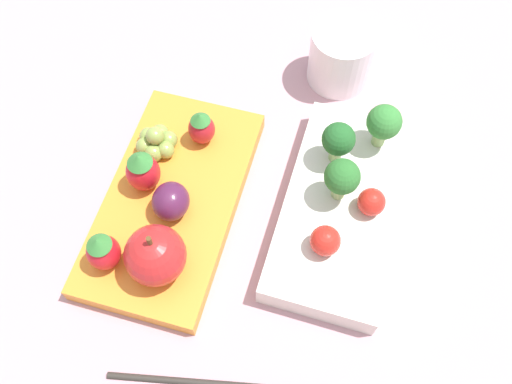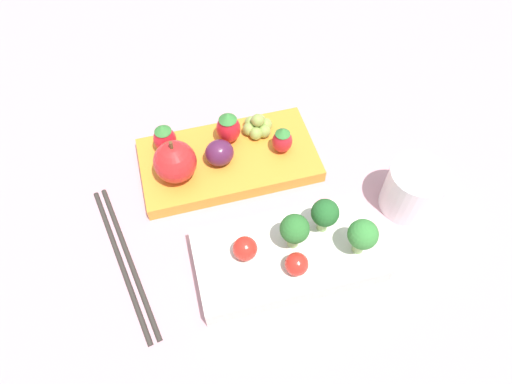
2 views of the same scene
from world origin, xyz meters
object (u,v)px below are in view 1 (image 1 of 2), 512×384
object	(u,v)px
cherry_tomato_0	(325,241)
broccoli_floret_0	(342,178)
apple	(155,255)
bento_box_fruit	(172,201)
strawberry_2	(201,128)
grape_cluster	(157,142)
plum	(171,201)
cherry_tomato_1	(371,202)
drinking_cup	(341,56)
bento_box_savoury	(341,209)
strawberry_0	(103,251)
broccoli_floret_1	(384,123)
broccoli_floret_2	(338,140)
strawberry_1	(143,171)

from	to	relation	value
cherry_tomato_0	broccoli_floret_0	bearing A→B (deg)	174.47
broccoli_floret_0	apple	distance (m)	0.17
bento_box_fruit	strawberry_2	xyz separation A→B (m)	(-0.07, 0.01, 0.03)
broccoli_floret_0	grape_cluster	world-z (taller)	broccoli_floret_0
plum	grape_cluster	xyz separation A→B (m)	(-0.06, -0.03, -0.01)
cherry_tomato_1	grape_cluster	xyz separation A→B (m)	(-0.03, -0.21, -0.01)
drinking_cup	cherry_tomato_0	bearing A→B (deg)	3.33
bento_box_savoury	cherry_tomato_0	distance (m)	0.05
cherry_tomato_1	strawberry_0	xyz separation A→B (m)	(0.09, -0.22, -0.00)
broccoli_floret_1	strawberry_0	bearing A→B (deg)	-53.24
broccoli_floret_2	bento_box_savoury	bearing A→B (deg)	17.03
plum	broccoli_floret_2	bearing A→B (deg)	119.68
strawberry_0	strawberry_2	world-z (taller)	strawberry_0
bento_box_fruit	strawberry_1	world-z (taller)	strawberry_1
strawberry_1	drinking_cup	distance (m)	0.24
strawberry_1	strawberry_2	distance (m)	0.07
broccoli_floret_1	grape_cluster	size ratio (longest dim) A/B	1.21
apple	strawberry_2	size ratio (longest dim) A/B	1.56
cherry_tomato_1	strawberry_1	distance (m)	0.21
bento_box_fruit	broccoli_floret_2	xyz separation A→B (m)	(-0.07, 0.14, 0.05)
broccoli_floret_1	cherry_tomato_1	world-z (taller)	broccoli_floret_1
bento_box_fruit	apple	world-z (taller)	apple
grape_cluster	broccoli_floret_0	bearing A→B (deg)	82.83
bento_box_fruit	broccoli_floret_0	size ratio (longest dim) A/B	4.80
strawberry_2	broccoli_floret_0	bearing A→B (deg)	73.28
bento_box_savoury	apple	size ratio (longest dim) A/B	3.48
strawberry_1	strawberry_2	size ratio (longest dim) A/B	1.21
broccoli_floret_1	grape_cluster	bearing A→B (deg)	-78.63
broccoli_floret_1	drinking_cup	distance (m)	0.11
bento_box_savoury	broccoli_floret_2	xyz separation A→B (m)	(-0.05, -0.01, 0.04)
strawberry_1	broccoli_floret_0	bearing A→B (deg)	95.72
broccoli_floret_2	strawberry_0	size ratio (longest dim) A/B	1.06
broccoli_floret_1	strawberry_1	size ratio (longest dim) A/B	1.04
bento_box_fruit	drinking_cup	bearing A→B (deg)	144.63
bento_box_savoury	cherry_tomato_1	world-z (taller)	cherry_tomato_1
cherry_tomato_1	apple	world-z (taller)	apple
strawberry_0	drinking_cup	size ratio (longest dim) A/B	0.67
strawberry_2	drinking_cup	xyz separation A→B (m)	(-0.12, 0.12, -0.01)
cherry_tomato_0	plum	xyz separation A→B (m)	(-0.01, -0.14, -0.01)
broccoli_floret_0	drinking_cup	distance (m)	0.16
plum	broccoli_floret_1	bearing A→B (deg)	120.55
bento_box_savoury	broccoli_floret_0	xyz separation A→B (m)	(-0.01, -0.01, 0.04)
apple	broccoli_floret_1	bearing A→B (deg)	132.85
bento_box_fruit	apple	size ratio (longest dim) A/B	3.80
broccoli_floret_2	strawberry_2	world-z (taller)	broccoli_floret_2
bento_box_savoury	strawberry_2	size ratio (longest dim) A/B	5.43
broccoli_floret_0	cherry_tomato_0	world-z (taller)	broccoli_floret_0
bento_box_savoury	grape_cluster	distance (m)	0.19
bento_box_savoury	strawberry_2	distance (m)	0.15
bento_box_savoury	broccoli_floret_1	distance (m)	0.09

